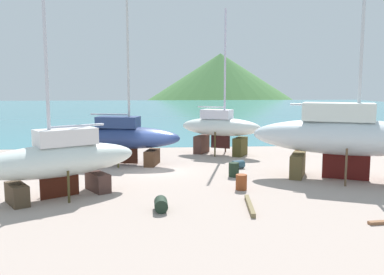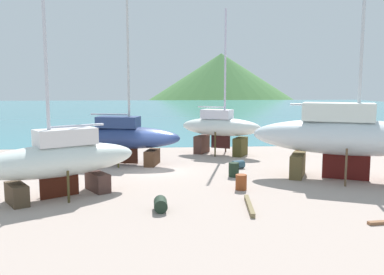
% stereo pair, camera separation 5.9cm
% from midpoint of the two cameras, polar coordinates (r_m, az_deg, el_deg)
% --- Properties ---
extents(ground_plane, '(53.75, 53.75, 0.00)m').
position_cam_midpoint_polar(ground_plane, '(22.85, -4.49, -6.52)').
color(ground_plane, '#AA978B').
extents(sea_water, '(144.59, 109.80, 0.01)m').
position_cam_midpoint_polar(sea_water, '(90.69, -4.66, 3.85)').
color(sea_water, teal).
rests_on(sea_water, ground).
extents(headland_hill, '(119.23, 119.23, 37.87)m').
position_cam_midpoint_polar(headland_hill, '(182.04, 4.04, 5.59)').
color(headland_hill, '#42723A').
rests_on(headland_hill, ground).
extents(sailboat_small_center, '(7.87, 6.09, 11.60)m').
position_cam_midpoint_polar(sailboat_small_center, '(20.94, -17.82, -2.91)').
color(sailboat_small_center, '#473727').
rests_on(sailboat_small_center, ground).
extents(sailboat_large_starboard, '(8.18, 4.14, 12.98)m').
position_cam_midpoint_polar(sailboat_large_starboard, '(28.66, -9.38, 0.07)').
color(sailboat_large_starboard, '#4D3220').
rests_on(sailboat_large_starboard, ground).
extents(sailboat_far_slipway, '(11.08, 7.32, 17.76)m').
position_cam_midpoint_polar(sailboat_far_slipway, '(25.14, 20.63, 0.20)').
color(sailboat_far_slipway, brown).
rests_on(sailboat_far_slipway, ground).
extents(sailboat_mid_port, '(6.72, 5.04, 11.19)m').
position_cam_midpoint_polar(sailboat_mid_port, '(32.41, 4.01, 1.35)').
color(sailboat_mid_port, '#443D1B').
rests_on(sailboat_mid_port, ground).
extents(barrel_tipped_left, '(0.77, 0.77, 0.75)m').
position_cam_midpoint_polar(barrel_tipped_left, '(32.81, 14.72, -1.83)').
color(barrel_tipped_left, brown).
rests_on(barrel_tipped_left, ground).
extents(barrel_rust_mid, '(0.66, 0.66, 0.85)m').
position_cam_midpoint_polar(barrel_rust_mid, '(24.76, 5.87, -4.45)').
color(barrel_rust_mid, '#1E2E20').
rests_on(barrel_rust_mid, ground).
extents(barrel_by_slipway, '(0.92, 0.79, 0.54)m').
position_cam_midpoint_polar(barrel_by_slipway, '(27.21, 6.46, -3.72)').
color(barrel_by_slipway, '#2F5264').
rests_on(barrel_by_slipway, ground).
extents(barrel_rust_far, '(0.60, 0.96, 0.58)m').
position_cam_midpoint_polar(barrel_rust_far, '(18.20, -4.28, -9.20)').
color(barrel_rust_far, '#1E2E22').
rests_on(barrel_rust_far, ground).
extents(barrel_rust_near, '(0.68, 0.68, 0.80)m').
position_cam_midpoint_polar(barrel_rust_near, '(21.80, 6.89, -6.15)').
color(barrel_rust_near, brown).
rests_on(barrel_rust_near, ground).
extents(timber_short_cross, '(0.54, 3.00, 0.20)m').
position_cam_midpoint_polar(timber_short_cross, '(18.81, 8.04, -9.31)').
color(timber_short_cross, olive).
rests_on(timber_short_cross, ground).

